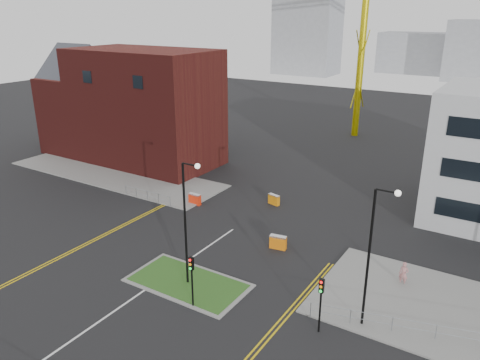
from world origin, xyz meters
name	(u,v)px	position (x,y,z in m)	size (l,w,h in m)	color
ground	(78,336)	(0.00, 0.00, 0.00)	(200.00, 200.00, 0.00)	black
pavement_left	(114,174)	(-20.00, 22.00, 0.06)	(28.00, 8.00, 0.12)	slate
island_kerb	(188,283)	(2.00, 8.00, 0.04)	(8.60, 4.60, 0.08)	slate
grass_island	(188,283)	(2.00, 8.00, 0.06)	(8.00, 4.00, 0.12)	#274A18
brick_building	(128,106)	(-22.97, 28.00, 6.85)	(24.20, 10.07, 14.24)	#4D1513
streetlamp_island	(187,214)	(2.22, 8.00, 5.41)	(1.46, 0.36, 9.18)	black
streetlamp_right_near	(373,248)	(14.22, 10.00, 5.41)	(1.46, 0.36, 9.18)	black
traffic_light_island	(192,272)	(4.00, 5.98, 2.57)	(0.28, 0.33, 3.65)	black
traffic_light_right	(321,295)	(12.00, 7.98, 2.57)	(0.28, 0.33, 3.65)	black
railing_left	(147,194)	(-11.00, 18.00, 0.74)	(6.05, 0.05, 1.10)	gray
centre_line	(104,318)	(0.00, 2.00, 0.01)	(0.15, 30.00, 0.01)	silver
yellow_left_a	(101,235)	(-9.00, 10.00, 0.01)	(0.12, 24.00, 0.01)	gold
yellow_left_b	(104,236)	(-8.70, 10.00, 0.01)	(0.12, 24.00, 0.01)	gold
yellow_right_a	(266,335)	(9.50, 6.00, 0.01)	(0.12, 20.00, 0.01)	gold
yellow_right_b	(271,337)	(9.80, 6.00, 0.01)	(0.12, 20.00, 0.01)	gold
skyline_a	(307,36)	(-40.00, 120.00, 11.00)	(18.00, 12.00, 22.00)	gray
skyline_d	(431,54)	(-8.00, 140.00, 6.00)	(30.00, 12.00, 12.00)	gray
pedestrian	(404,274)	(14.99, 15.93, 0.88)	(0.64, 0.42, 1.75)	tan
barrier_left	(195,199)	(-6.36, 19.85, 0.60)	(1.32, 0.49, 1.10)	red
barrier_mid	(274,199)	(0.37, 24.00, 0.56)	(1.29, 0.72, 1.03)	orange
barrier_right	(278,242)	(5.03, 16.00, 0.62)	(1.41, 0.66, 1.14)	orange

